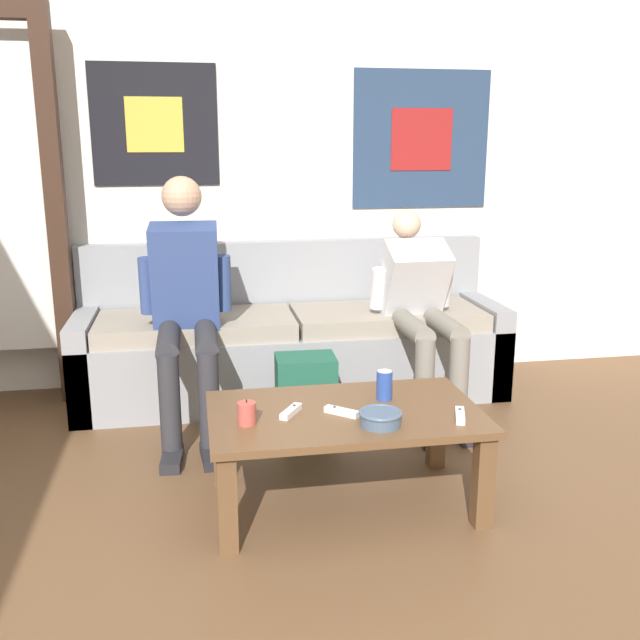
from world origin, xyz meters
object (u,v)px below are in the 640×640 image
object	(u,v)px
game_controller_near_right	(460,415)
person_seated_adult	(186,296)
coffee_table	(344,426)
person_seated_teen	(420,305)
game_controller_near_left	(342,412)
pillar_candle	(247,413)
drink_can_blue	(384,385)
ceramic_bowl	(380,417)
backpack	(306,402)
game_controller_far_center	(291,411)
couch	(292,344)

from	to	relation	value
game_controller_near_right	person_seated_adult	bearing A→B (deg)	132.78
coffee_table	person_seated_teen	bearing A→B (deg)	57.61
person_seated_adult	person_seated_teen	distance (m)	1.25
game_controller_near_left	game_controller_near_right	bearing A→B (deg)	-15.15
pillar_candle	person_seated_teen	bearing A→B (deg)	46.07
drink_can_blue	game_controller_near_left	bearing A→B (deg)	-146.77
coffee_table	game_controller_near_left	distance (m)	0.09
person_seated_teen	ceramic_bowl	size ratio (longest dim) A/B	6.45
backpack	game_controller_far_center	distance (m)	0.70
pillar_candle	game_controller_near_right	size ratio (longest dim) A/B	0.67
coffee_table	game_controller_near_right	world-z (taller)	game_controller_near_right
person_seated_teen	ceramic_bowl	bearing A→B (deg)	-114.41
game_controller_far_center	person_seated_teen	bearing A→B (deg)	49.63
pillar_candle	game_controller_near_right	bearing A→B (deg)	-6.25
backpack	person_seated_adult	bearing A→B (deg)	150.42
coffee_table	couch	bearing A→B (deg)	91.05
game_controller_near_right	pillar_candle	bearing A→B (deg)	173.75
coffee_table	backpack	world-z (taller)	backpack
ceramic_bowl	drink_can_blue	world-z (taller)	drink_can_blue
backpack	pillar_candle	size ratio (longest dim) A/B	4.44
game_controller_near_left	game_controller_far_center	distance (m)	0.20
person_seated_teen	coffee_table	bearing A→B (deg)	-122.39
person_seated_adult	game_controller_far_center	bearing A→B (deg)	-67.53
drink_can_blue	couch	bearing A→B (deg)	99.56
game_controller_near_left	game_controller_far_center	size ratio (longest dim) A/B	0.93
couch	person_seated_adult	bearing A→B (deg)	-145.88
game_controller_near_right	game_controller_near_left	bearing A→B (deg)	164.85
couch	drink_can_blue	world-z (taller)	couch
backpack	ceramic_bowl	distance (m)	0.86
backpack	game_controller_near_right	size ratio (longest dim) A/B	2.97
coffee_table	drink_can_blue	xyz separation A→B (m)	(0.19, 0.10, 0.13)
pillar_candle	game_controller_near_right	xyz separation A→B (m)	(0.82, -0.09, -0.03)
backpack	game_controller_far_center	xyz separation A→B (m)	(-0.16, -0.64, 0.21)
couch	ceramic_bowl	bearing A→B (deg)	-85.30
person_seated_adult	game_controller_near_left	size ratio (longest dim) A/B	9.79
backpack	game_controller_far_center	world-z (taller)	backpack
couch	game_controller_far_center	distance (m)	1.38
coffee_table	backpack	distance (m)	0.66
game_controller_near_right	coffee_table	bearing A→B (deg)	159.04
game_controller_far_center	backpack	bearing A→B (deg)	75.91
backpack	drink_can_blue	xyz separation A→B (m)	(0.24, -0.55, 0.26)
couch	game_controller_near_left	xyz separation A→B (m)	(0.00, -1.40, 0.12)
couch	person_seated_teen	world-z (taller)	person_seated_teen
backpack	ceramic_bowl	size ratio (longest dim) A/B	2.63
coffee_table	game_controller_far_center	distance (m)	0.23
pillar_candle	backpack	bearing A→B (deg)	64.52
person_seated_teen	pillar_candle	bearing A→B (deg)	-133.93
person_seated_teen	ceramic_bowl	xyz separation A→B (m)	(-0.53, -1.16, -0.15)
person_seated_adult	pillar_candle	xyz separation A→B (m)	(0.22, -1.03, -0.24)
backpack	drink_can_blue	size ratio (longest dim) A/B	3.53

